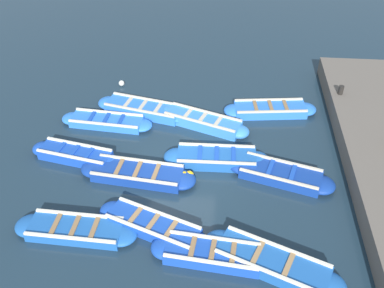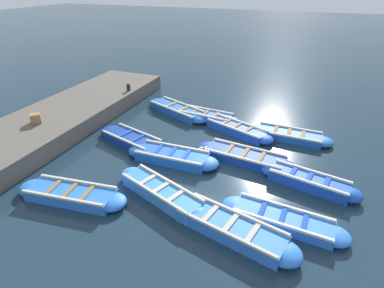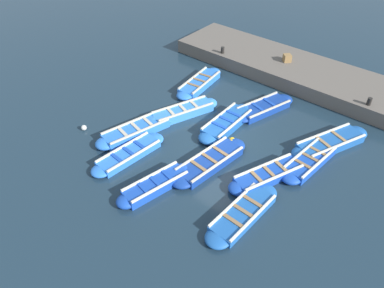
% 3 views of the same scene
% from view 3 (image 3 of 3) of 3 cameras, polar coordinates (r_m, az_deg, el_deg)
% --- Properties ---
extents(ground_plane, '(120.00, 120.00, 0.00)m').
position_cam_3_polar(ground_plane, '(15.97, 3.97, 0.05)').
color(ground_plane, '#1C303F').
extents(boat_end_of_row, '(3.96, 2.32, 0.43)m').
position_cam_3_polar(boat_end_of_row, '(16.72, 20.33, 0.16)').
color(boat_end_of_row, '#1E59AD').
rests_on(boat_end_of_row, ground).
extents(boat_near_quay, '(3.91, 1.69, 0.44)m').
position_cam_3_polar(boat_near_quay, '(16.52, -8.53, 2.07)').
color(boat_near_quay, blue).
rests_on(boat_near_quay, ground).
extents(boat_stern_in, '(3.61, 1.06, 0.36)m').
position_cam_3_polar(boat_stern_in, '(13.12, 7.75, -10.49)').
color(boat_stern_in, '#1E59AD').
rests_on(boat_stern_in, ground).
extents(boat_broadside, '(3.71, 1.28, 0.41)m').
position_cam_3_polar(boat_broadside, '(19.73, 1.16, 9.25)').
color(boat_broadside, blue).
rests_on(boat_broadside, ground).
extents(boat_bow_out, '(3.61, 1.84, 0.41)m').
position_cam_3_polar(boat_bow_out, '(18.11, 10.83, 5.42)').
color(boat_bow_out, navy).
rests_on(boat_bow_out, ground).
extents(boat_centre, '(3.57, 1.08, 0.35)m').
position_cam_3_polar(boat_centre, '(15.40, -9.59, -1.53)').
color(boat_centre, blue).
rests_on(boat_centre, ground).
extents(boat_tucked, '(3.69, 1.96, 0.46)m').
position_cam_3_polar(boat_tucked, '(17.48, -1.40, 4.93)').
color(boat_tucked, '#3884E0').
rests_on(boat_tucked, ground).
extents(boat_far_corner, '(3.93, 1.32, 0.41)m').
position_cam_3_polar(boat_far_corner, '(14.81, 2.72, -2.75)').
color(boat_far_corner, navy).
rests_on(boat_far_corner, ground).
extents(boat_drifting, '(3.57, 1.98, 0.41)m').
position_cam_3_polar(boat_drifting, '(14.55, 11.59, -4.65)').
color(boat_drifting, '#1947B7').
rests_on(boat_drifting, ground).
extents(boat_inner_gap, '(3.47, 1.14, 0.41)m').
position_cam_3_polar(boat_inner_gap, '(15.56, 17.50, -2.46)').
color(boat_inner_gap, '#1947B7').
rests_on(boat_inner_gap, ground).
extents(boat_mid_row, '(3.61, 1.04, 0.44)m').
position_cam_3_polar(boat_mid_row, '(16.85, 5.31, 3.19)').
color(boat_mid_row, '#1E59AD').
rests_on(boat_mid_row, ground).
extents(boat_alongside, '(3.31, 1.34, 0.43)m').
position_cam_3_polar(boat_alongside, '(13.93, -5.57, -6.24)').
color(boat_alongside, '#1947B7').
rests_on(boat_alongside, ground).
extents(quay_wall, '(3.56, 14.20, 0.73)m').
position_cam_3_polar(quay_wall, '(21.18, 16.06, 10.51)').
color(quay_wall, '#605951').
rests_on(quay_wall, ground).
extents(bollard_north, '(0.20, 0.20, 0.35)m').
position_cam_3_polar(bollard_north, '(21.55, 4.68, 14.08)').
color(bollard_north, black).
rests_on(bollard_north, quay_wall).
extents(bollard_mid_north, '(0.20, 0.20, 0.35)m').
position_cam_3_polar(bollard_mid_north, '(18.71, 25.40, 5.88)').
color(bollard_mid_north, black).
rests_on(bollard_mid_north, quay_wall).
extents(wooden_crate, '(0.55, 0.55, 0.39)m').
position_cam_3_polar(wooden_crate, '(21.19, 14.30, 12.57)').
color(wooden_crate, olive).
rests_on(wooden_crate, quay_wall).
extents(buoy_orange_near, '(0.25, 0.25, 0.25)m').
position_cam_3_polar(buoy_orange_near, '(17.29, -16.15, 2.40)').
color(buoy_orange_near, silver).
rests_on(buoy_orange_near, ground).
extents(buoy_yellow_far, '(0.31, 0.31, 0.31)m').
position_cam_3_polar(buoy_yellow_far, '(15.93, 6.12, 0.49)').
color(buoy_yellow_far, '#EAB214').
rests_on(buoy_yellow_far, ground).
extents(buoy_white_drifting, '(0.33, 0.33, 0.33)m').
position_cam_3_polar(buoy_white_drifting, '(15.78, 5.98, 0.13)').
color(buoy_white_drifting, '#EAB214').
rests_on(buoy_white_drifting, ground).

